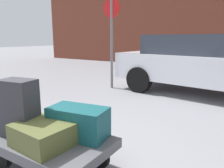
{
  "coord_description": "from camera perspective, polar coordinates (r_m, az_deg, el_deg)",
  "views": [
    {
      "loc": [
        1.67,
        -1.44,
        1.34
      ],
      "look_at": [
        0.0,
        1.2,
        0.69
      ],
      "focal_mm": 35.56,
      "sensor_mm": 36.0,
      "label": 1
    }
  ],
  "objects": [
    {
      "name": "suitcase_charcoal_front_right",
      "position": [
        2.46,
        -22.76,
        -5.76
      ],
      "size": [
        0.39,
        0.29,
        0.59
      ],
      "primitive_type": "cube",
      "rotation": [
        0.0,
        0.0,
        0.17
      ],
      "color": "#2D2D33",
      "rests_on": "luggage_cart"
    },
    {
      "name": "no_parking_sign",
      "position": [
        5.96,
        -0.06,
        12.83
      ],
      "size": [
        0.5,
        0.07,
        2.35
      ],
      "color": "slate",
      "rests_on": "ground_plane"
    },
    {
      "name": "parked_car",
      "position": [
        5.76,
        23.33,
        5.01
      ],
      "size": [
        4.48,
        2.32,
        1.42
      ],
      "color": "silver",
      "rests_on": "ground_plane"
    },
    {
      "name": "ground_plane",
      "position": [
        2.58,
        -15.35,
        -19.99
      ],
      "size": [
        60.0,
        60.0,
        0.0
      ],
      "primitive_type": "plane",
      "color": "gray"
    },
    {
      "name": "suitcase_olive_front_left",
      "position": [
        2.23,
        -17.28,
        -12.36
      ],
      "size": [
        0.54,
        0.47,
        0.21
      ],
      "primitive_type": "cube",
      "rotation": [
        0.0,
        0.0,
        -0.07
      ],
      "color": "#4C5128",
      "rests_on": "luggage_cart"
    },
    {
      "name": "luggage_cart",
      "position": [
        2.45,
        -15.7,
        -14.61
      ],
      "size": [
        1.27,
        0.78,
        0.34
      ],
      "color": "#4C4C51",
      "rests_on": "ground_plane"
    },
    {
      "name": "duffel_bag_teal_rear_left",
      "position": [
        2.32,
        -8.64,
        -9.68
      ],
      "size": [
        0.63,
        0.4,
        0.31
      ],
      "primitive_type": "cube",
      "rotation": [
        0.0,
        0.0,
        0.15
      ],
      "color": "#144C51",
      "rests_on": "luggage_cart"
    }
  ]
}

